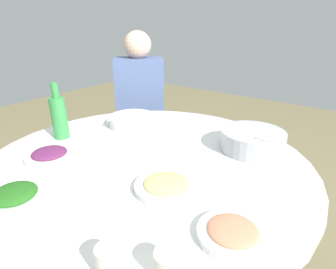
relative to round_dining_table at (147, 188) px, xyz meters
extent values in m
cylinder|color=#99999E|center=(0.00, 0.00, -0.23)|extent=(0.15, 0.15, 0.68)
cylinder|color=silver|center=(0.00, 0.00, 0.13)|extent=(1.36, 1.36, 0.03)
cylinder|color=#B2B5BA|center=(-0.36, 0.32, 0.19)|extent=(0.28, 0.28, 0.09)
ellipsoid|color=white|center=(-0.36, 0.32, 0.19)|extent=(0.23, 0.23, 0.10)
cube|color=white|center=(-0.35, 0.40, 0.24)|extent=(0.16, 0.08, 0.01)
cylinder|color=white|center=(-0.26, -0.32, 0.17)|extent=(0.25, 0.25, 0.06)
cylinder|color=black|center=(-0.26, -0.32, 0.17)|extent=(0.22, 0.22, 0.04)
cylinder|color=silver|center=(-0.26, -0.32, 0.19)|extent=(0.25, 0.15, 0.01)
cylinder|color=white|center=(0.24, -0.33, 0.15)|extent=(0.20, 0.20, 0.02)
ellipsoid|color=#612451|center=(0.24, -0.33, 0.17)|extent=(0.14, 0.14, 0.03)
cylinder|color=white|center=(0.20, 0.48, 0.15)|extent=(0.19, 0.19, 0.02)
ellipsoid|color=tan|center=(0.20, 0.48, 0.17)|extent=(0.14, 0.14, 0.03)
cylinder|color=white|center=(0.47, -0.15, 0.15)|extent=(0.20, 0.20, 0.02)
ellipsoid|color=#22601A|center=(0.47, -0.15, 0.17)|extent=(0.14, 0.14, 0.04)
cylinder|color=silver|center=(0.13, 0.20, 0.15)|extent=(0.22, 0.22, 0.02)
ellipsoid|color=#C6C374|center=(0.13, 0.20, 0.17)|extent=(0.16, 0.16, 0.03)
cylinder|color=#358E43|center=(0.07, -0.49, 0.24)|extent=(0.07, 0.07, 0.20)
cylinder|color=#358E43|center=(0.07, -0.49, 0.38)|extent=(0.03, 0.03, 0.07)
cylinder|color=beige|center=(0.41, 0.42, 0.18)|extent=(0.07, 0.07, 0.07)
cylinder|color=beige|center=(0.48, 0.30, 0.18)|extent=(0.06, 0.06, 0.07)
cylinder|color=brown|center=(-0.69, -0.66, -0.37)|extent=(0.31, 0.31, 0.46)
cube|color=#2D333D|center=(-0.69, -0.66, -0.08)|extent=(0.47, 0.47, 0.12)
cube|color=#4B5E8E|center=(-0.69, -0.66, 0.21)|extent=(0.38, 0.38, 0.46)
sphere|color=beige|center=(-0.69, -0.66, 0.53)|extent=(0.19, 0.19, 0.19)
camera|label=1|loc=(0.77, 0.69, 0.68)|focal=29.53mm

